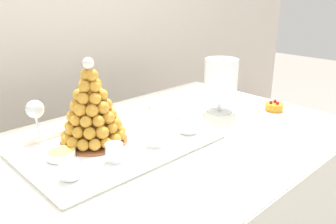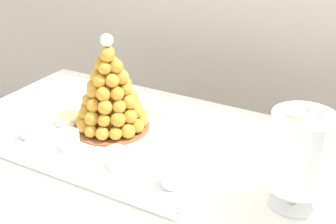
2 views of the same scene
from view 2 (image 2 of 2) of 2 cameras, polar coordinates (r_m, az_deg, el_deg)
The scene contains 10 objects.
buffet_table at distance 1.24m, azimuth -2.45°, elevation -12.10°, with size 1.40×0.95×0.77m.
serving_tray at distance 1.29m, azimuth -7.13°, elevation -4.02°, with size 0.65×0.42×0.02m.
croquembouche at distance 1.32m, azimuth -7.50°, elevation 2.35°, with size 0.23×0.23×0.30m.
dessert_cup_left at distance 1.36m, azimuth -17.51°, elevation -2.17°, with size 0.06×0.06×0.05m.
dessert_cup_mid_left at distance 1.26m, azimuth -12.63°, elevation -3.76°, with size 0.06×0.06×0.06m.
dessert_cup_centre at distance 1.17m, azimuth -6.70°, elevation -5.98°, with size 0.06×0.06×0.05m.
dessert_cup_mid_right at distance 1.09m, azimuth 0.70°, elevation -8.27°, with size 0.06×0.06×0.05m.
creme_brulee_ramekin at distance 1.42m, azimuth -12.72°, elevation -0.78°, with size 0.09×0.09×0.02m.
macaron_goblet at distance 1.02m, azimuth 16.76°, elevation -4.89°, with size 0.14×0.14×0.24m.
wine_glass at distance 1.51m, azimuth -7.70°, elevation 5.18°, with size 0.06×0.06×0.15m.
Camera 2 is at (0.51, -0.82, 1.43)m, focal length 46.96 mm.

